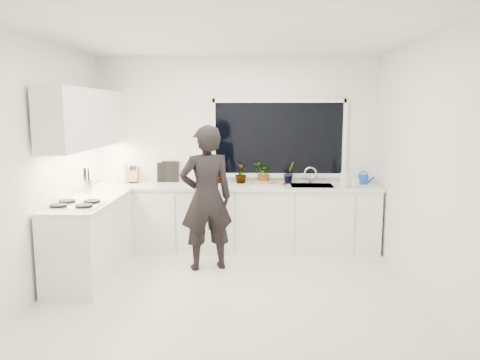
{
  "coord_description": "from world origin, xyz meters",
  "views": [
    {
      "loc": [
        0.29,
        -4.94,
        1.97
      ],
      "look_at": [
        0.1,
        0.4,
        1.15
      ],
      "focal_mm": 35.0,
      "sensor_mm": 36.0,
      "label": 1
    }
  ],
  "objects": [
    {
      "name": "countertop_left",
      "position": [
        -1.67,
        0.35,
        0.9
      ],
      "size": [
        0.62,
        1.6,
        0.04
      ],
      "primitive_type": "cube",
      "color": "silver",
      "rests_on": "base_cabinets_left"
    },
    {
      "name": "wall_left",
      "position": [
        -2.01,
        0.0,
        1.35
      ],
      "size": [
        0.02,
        3.5,
        2.7
      ],
      "primitive_type": "cube",
      "color": "white",
      "rests_on": "ground"
    },
    {
      "name": "window",
      "position": [
        0.6,
        1.73,
        1.55
      ],
      "size": [
        1.8,
        0.02,
        1.0
      ],
      "primitive_type": "cube",
      "color": "black",
      "rests_on": "wall_back"
    },
    {
      "name": "ceiling",
      "position": [
        0.0,
        0.0,
        2.71
      ],
      "size": [
        4.0,
        3.5,
        0.02
      ],
      "primitive_type": "cube",
      "color": "white",
      "rests_on": "wall_back"
    },
    {
      "name": "faucet",
      "position": [
        1.05,
        1.65,
        1.03
      ],
      "size": [
        0.03,
        0.03,
        0.22
      ],
      "primitive_type": "cylinder",
      "color": "silver",
      "rests_on": "countertop_back"
    },
    {
      "name": "picture_frame_small",
      "position": [
        -0.96,
        1.69,
        1.07
      ],
      "size": [
        0.25,
        0.04,
        0.3
      ],
      "primitive_type": "cube",
      "rotation": [
        0.0,
        0.0,
        -0.07
      ],
      "color": "black",
      "rests_on": "countertop_back"
    },
    {
      "name": "sink",
      "position": [
        1.05,
        1.45,
        0.87
      ],
      "size": [
        0.58,
        0.42,
        0.14
      ],
      "primitive_type": "cube",
      "color": "silver",
      "rests_on": "countertop_back"
    },
    {
      "name": "wall_right",
      "position": [
        2.01,
        0.0,
        1.35
      ],
      "size": [
        0.02,
        3.5,
        2.7
      ],
      "primitive_type": "cube",
      "color": "white",
      "rests_on": "ground"
    },
    {
      "name": "picture_frame_large",
      "position": [
        -1.04,
        1.69,
        1.06
      ],
      "size": [
        0.22,
        0.05,
        0.28
      ],
      "primitive_type": "cube",
      "rotation": [
        0.0,
        0.0,
        0.12
      ],
      "color": "black",
      "rests_on": "countertop_back"
    },
    {
      "name": "wall_back",
      "position": [
        0.0,
        1.76,
        1.35
      ],
      "size": [
        4.0,
        0.02,
        2.7
      ],
      "primitive_type": "cube",
      "color": "white",
      "rests_on": "ground"
    },
    {
      "name": "utensil_crock",
      "position": [
        -1.85,
        0.8,
        1.0
      ],
      "size": [
        0.15,
        0.15,
        0.16
      ],
      "primitive_type": "cylinder",
      "rotation": [
        0.0,
        0.0,
        0.18
      ],
      "color": "#B7B6BB",
      "rests_on": "countertop_left"
    },
    {
      "name": "countertop_back",
      "position": [
        0.0,
        1.44,
        0.9
      ],
      "size": [
        3.94,
        0.62,
        0.04
      ],
      "primitive_type": "cube",
      "color": "silver",
      "rests_on": "base_cabinets_back"
    },
    {
      "name": "paper_towel_roll",
      "position": [
        -1.59,
        1.55,
        1.05
      ],
      "size": [
        0.14,
        0.14,
        0.26
      ],
      "primitive_type": "cylinder",
      "rotation": [
        0.0,
        0.0,
        0.4
      ],
      "color": "silver",
      "rests_on": "countertop_back"
    },
    {
      "name": "pizza",
      "position": [
        0.45,
        1.42,
        0.95
      ],
      "size": [
        0.45,
        0.35,
        0.01
      ],
      "primitive_type": "cube",
      "rotation": [
        0.0,
        0.0,
        -0.14
      ],
      "color": "#B42018",
      "rests_on": "pizza_tray"
    },
    {
      "name": "upper_cabinets",
      "position": [
        -1.79,
        0.7,
        1.85
      ],
      "size": [
        0.34,
        2.1,
        0.7
      ],
      "primitive_type": "cube",
      "color": "white",
      "rests_on": "wall_left"
    },
    {
      "name": "watering_can",
      "position": [
        1.79,
        1.61,
        0.98
      ],
      "size": [
        0.19,
        0.19,
        0.13
      ],
      "primitive_type": "cylinder",
      "rotation": [
        0.0,
        0.0,
        0.42
      ],
      "color": "#1245AF",
      "rests_on": "countertop_back"
    },
    {
      "name": "base_cabinets_back",
      "position": [
        0.0,
        1.45,
        0.44
      ],
      "size": [
        3.92,
        0.58,
        0.88
      ],
      "primitive_type": "cube",
      "color": "white",
      "rests_on": "floor"
    },
    {
      "name": "herb_plants",
      "position": [
        0.28,
        1.61,
        1.07
      ],
      "size": [
        1.16,
        0.34,
        0.32
      ],
      "color": "#26662D",
      "rests_on": "countertop_back"
    },
    {
      "name": "soap_bottles",
      "position": [
        1.5,
        1.3,
        1.05
      ],
      "size": [
        0.27,
        0.14,
        0.28
      ],
      "color": "#D8BF66",
      "rests_on": "countertop_back"
    },
    {
      "name": "knife_block",
      "position": [
        -1.46,
        1.59,
        1.03
      ],
      "size": [
        0.14,
        0.11,
        0.22
      ],
      "primitive_type": "cube",
      "rotation": [
        0.0,
        0.0,
        -0.09
      ],
      "color": "olive",
      "rests_on": "countertop_back"
    },
    {
      "name": "pizza_tray",
      "position": [
        0.45,
        1.42,
        0.94
      ],
      "size": [
        0.49,
        0.39,
        0.03
      ],
      "primitive_type": "cube",
      "rotation": [
        0.0,
        0.0,
        -0.14
      ],
      "color": "silver",
      "rests_on": "countertop_back"
    },
    {
      "name": "person",
      "position": [
        -0.32,
        0.64,
        0.89
      ],
      "size": [
        0.75,
        0.6,
        1.78
      ],
      "primitive_type": "imported",
      "rotation": [
        0.0,
        0.0,
        3.45
      ],
      "color": "black",
      "rests_on": "floor"
    },
    {
      "name": "stovetop",
      "position": [
        -1.69,
        -0.0,
        0.94
      ],
      "size": [
        0.56,
        0.48,
        0.03
      ],
      "primitive_type": "cube",
      "color": "black",
      "rests_on": "countertop_left"
    },
    {
      "name": "base_cabinets_left",
      "position": [
        -1.67,
        0.35,
        0.44
      ],
      "size": [
        0.58,
        1.6,
        0.88
      ],
      "primitive_type": "cube",
      "color": "white",
      "rests_on": "floor"
    },
    {
      "name": "floor",
      "position": [
        0.0,
        0.0,
        -0.01
      ],
      "size": [
        4.0,
        3.5,
        0.02
      ],
      "primitive_type": "cube",
      "color": "beige",
      "rests_on": "ground"
    }
  ]
}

